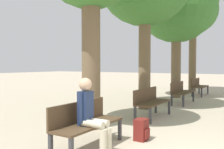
{
  "coord_description": "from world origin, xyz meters",
  "views": [
    {
      "loc": [
        1.06,
        -3.56,
        1.54
      ],
      "look_at": [
        -3.25,
        3.47,
        1.22
      ],
      "focal_mm": 40.0,
      "sensor_mm": 36.0,
      "label": 1
    }
  ],
  "objects_px": {
    "bench_row_3": "(198,85)",
    "backpack": "(141,130)",
    "tree_row_3": "(193,11)",
    "person_seated": "(91,113)",
    "bench_row_1": "(150,100)",
    "tree_row_2": "(177,4)",
    "bench_row_0": "(85,121)",
    "bench_row_2": "(181,91)"
  },
  "relations": [
    {
      "from": "bench_row_1",
      "to": "tree_row_2",
      "type": "bearing_deg",
      "value": 98.84
    },
    {
      "from": "tree_row_2",
      "to": "backpack",
      "type": "bearing_deg",
      "value": -78.26
    },
    {
      "from": "person_seated",
      "to": "bench_row_1",
      "type": "bearing_deg",
      "value": 94.19
    },
    {
      "from": "bench_row_2",
      "to": "bench_row_1",
      "type": "bearing_deg",
      "value": -90.0
    },
    {
      "from": "bench_row_1",
      "to": "person_seated",
      "type": "bearing_deg",
      "value": -85.81
    },
    {
      "from": "bench_row_0",
      "to": "tree_row_2",
      "type": "bearing_deg",
      "value": 95.43
    },
    {
      "from": "bench_row_2",
      "to": "tree_row_3",
      "type": "relative_size",
      "value": 0.26
    },
    {
      "from": "bench_row_0",
      "to": "person_seated",
      "type": "distance_m",
      "value": 0.34
    },
    {
      "from": "bench_row_3",
      "to": "tree_row_3",
      "type": "bearing_deg",
      "value": 112.51
    },
    {
      "from": "bench_row_2",
      "to": "tree_row_2",
      "type": "bearing_deg",
      "value": 113.04
    },
    {
      "from": "person_seated",
      "to": "tree_row_2",
      "type": "bearing_deg",
      "value": 96.99
    },
    {
      "from": "person_seated",
      "to": "backpack",
      "type": "bearing_deg",
      "value": 67.43
    },
    {
      "from": "bench_row_0",
      "to": "bench_row_1",
      "type": "bearing_deg",
      "value": 90.0
    },
    {
      "from": "bench_row_0",
      "to": "tree_row_2",
      "type": "height_order",
      "value": "tree_row_2"
    },
    {
      "from": "bench_row_1",
      "to": "person_seated",
      "type": "height_order",
      "value": "person_seated"
    },
    {
      "from": "backpack",
      "to": "tree_row_2",
      "type": "bearing_deg",
      "value": 101.74
    },
    {
      "from": "tree_row_3",
      "to": "bench_row_0",
      "type": "bearing_deg",
      "value": -86.1
    },
    {
      "from": "tree_row_3",
      "to": "person_seated",
      "type": "xyz_separation_m",
      "value": [
        0.99,
        -11.25,
        -3.91
      ]
    },
    {
      "from": "bench_row_2",
      "to": "person_seated",
      "type": "distance_m",
      "value": 6.33
    },
    {
      "from": "person_seated",
      "to": "backpack",
      "type": "distance_m",
      "value": 1.29
    },
    {
      "from": "bench_row_0",
      "to": "bench_row_2",
      "type": "relative_size",
      "value": 1.0
    },
    {
      "from": "backpack",
      "to": "bench_row_1",
      "type": "bearing_deg",
      "value": 108.14
    },
    {
      "from": "tree_row_3",
      "to": "bench_row_2",
      "type": "bearing_deg",
      "value": -81.25
    },
    {
      "from": "tree_row_2",
      "to": "bench_row_2",
      "type": "bearing_deg",
      "value": -66.96
    },
    {
      "from": "bench_row_2",
      "to": "tree_row_2",
      "type": "distance_m",
      "value": 4.35
    },
    {
      "from": "tree_row_2",
      "to": "person_seated",
      "type": "distance_m",
      "value": 8.97
    },
    {
      "from": "bench_row_1",
      "to": "tree_row_2",
      "type": "distance_m",
      "value": 6.28
    },
    {
      "from": "bench_row_3",
      "to": "backpack",
      "type": "relative_size",
      "value": 3.62
    },
    {
      "from": "tree_row_2",
      "to": "backpack",
      "type": "distance_m",
      "value": 8.28
    },
    {
      "from": "bench_row_3",
      "to": "person_seated",
      "type": "relative_size",
      "value": 1.21
    },
    {
      "from": "bench_row_3",
      "to": "tree_row_2",
      "type": "xyz_separation_m",
      "value": [
        -0.76,
        -1.31,
        3.89
      ]
    },
    {
      "from": "tree_row_3",
      "to": "backpack",
      "type": "height_order",
      "value": "tree_row_3"
    },
    {
      "from": "bench_row_1",
      "to": "tree_row_3",
      "type": "xyz_separation_m",
      "value": [
        -0.76,
        8.01,
        4.11
      ]
    },
    {
      "from": "bench_row_1",
      "to": "backpack",
      "type": "bearing_deg",
      "value": -71.86
    },
    {
      "from": "tree_row_3",
      "to": "bench_row_3",
      "type": "bearing_deg",
      "value": -67.49
    },
    {
      "from": "bench_row_0",
      "to": "bench_row_2",
      "type": "distance_m",
      "value": 6.19
    },
    {
      "from": "bench_row_0",
      "to": "tree_row_3",
      "type": "xyz_separation_m",
      "value": [
        -0.76,
        11.11,
        4.11
      ]
    },
    {
      "from": "bench_row_3",
      "to": "person_seated",
      "type": "xyz_separation_m",
      "value": [
        0.24,
        -9.42,
        0.19
      ]
    },
    {
      "from": "tree_row_2",
      "to": "tree_row_3",
      "type": "xyz_separation_m",
      "value": [
        0.0,
        3.14,
        0.21
      ]
    },
    {
      "from": "bench_row_3",
      "to": "person_seated",
      "type": "distance_m",
      "value": 9.42
    },
    {
      "from": "bench_row_1",
      "to": "tree_row_2",
      "type": "height_order",
      "value": "tree_row_2"
    },
    {
      "from": "tree_row_3",
      "to": "tree_row_2",
      "type": "bearing_deg",
      "value": -90.0
    }
  ]
}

